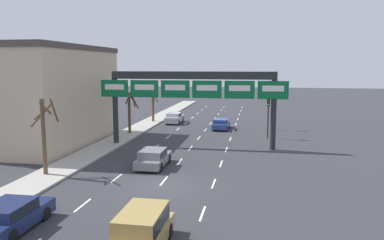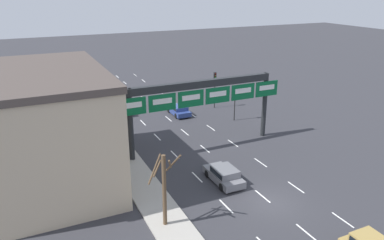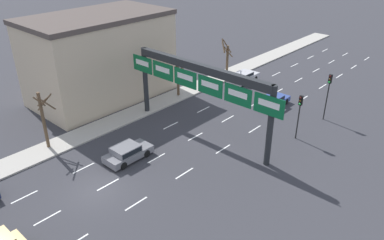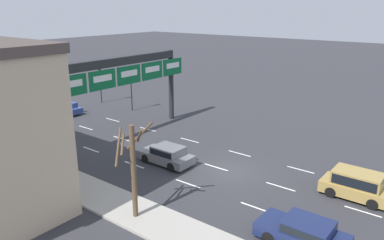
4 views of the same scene
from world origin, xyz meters
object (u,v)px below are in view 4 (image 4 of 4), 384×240
Objects in this scene: tree_bare_third at (133,165)px; car_navy at (304,232)px; car_grey at (167,154)px; traffic_light_mid_block at (131,83)px; sign_gantry at (114,76)px; car_blue at (65,108)px; traffic_light_near_gantry at (100,74)px; suv_gold at (356,184)px.

car_navy is at bearing -68.94° from tree_bare_third.
traffic_light_mid_block reaches higher than car_grey.
car_grey is (-1.64, -7.24, -4.76)m from sign_gantry.
car_blue is 0.95× the size of traffic_light_mid_block.
sign_gantry is 8.82m from car_grey.
traffic_light_near_gantry is (8.93, 18.26, 2.72)m from car_grey.
sign_gantry is 4.37× the size of suv_gold.
car_grey is at bearing -116.06° from traffic_light_near_gantry.
suv_gold is at bearing -5.95° from car_navy.
sign_gantry is 4.00× the size of car_navy.
sign_gantry reaches higher than traffic_light_mid_block.
car_grey is (-3.41, -17.62, 0.05)m from car_blue.
sign_gantry is at bearing 94.08° from suv_gold.
traffic_light_near_gantry is (12.38, 30.01, 2.71)m from car_navy.
sign_gantry reaches higher than car_blue.
traffic_light_near_gantry is at bearing 79.15° from suv_gold.
traffic_light_mid_block is at bearing -91.99° from traffic_light_near_gantry.
suv_gold reaches higher than car_navy.
car_navy is at bearing -105.00° from sign_gantry.
tree_bare_third reaches higher than suv_gold.
traffic_light_mid_block is (12.19, 24.56, 2.35)m from car_navy.
tree_bare_third is at bearing 111.06° from car_navy.
traffic_light_mid_block is (-0.19, -5.45, -0.36)m from traffic_light_near_gantry.
car_grey is (3.45, 11.76, -0.01)m from car_navy.
suv_gold is at bearing -42.72° from tree_bare_third.
tree_bare_third is (-3.18, 8.26, 2.36)m from car_navy.
car_grey is 0.86× the size of traffic_light_near_gantry.
sign_gantry is 3.55× the size of traffic_light_near_gantry.
car_grey reaches higher than car_blue.
tree_bare_third is (-9.68, 8.94, 2.16)m from suv_gold.
traffic_light_near_gantry reaches higher than suv_gold.
tree_bare_third is at bearing -115.44° from car_blue.
traffic_light_near_gantry is (7.29, 11.01, -2.04)m from sign_gantry.
tree_bare_third is (-8.27, -10.74, -2.39)m from sign_gantry.
tree_bare_third is (-10.04, -21.11, 2.43)m from car_blue.
car_navy is 32.58m from traffic_light_near_gantry.
traffic_light_mid_block is (5.69, 25.23, 2.15)m from suv_gold.
car_navy is at bearing 174.05° from suv_gold.
car_navy is 1.00× the size of traffic_light_mid_block.
suv_gold is 6.53m from car_navy.
tree_bare_third is at bearing -125.58° from traffic_light_near_gantry.
traffic_light_mid_block is at bearing 55.68° from car_grey.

